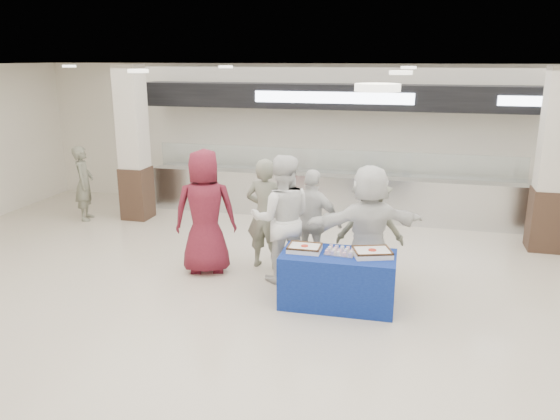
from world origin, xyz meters
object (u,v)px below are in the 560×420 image
(chef_tall, at_px, (282,219))
(soldier_bg, at_px, (84,183))
(display_table, at_px, (338,279))
(civilian_maroon, at_px, (205,212))
(sheet_cake_right, at_px, (372,252))
(cupcake_tray, at_px, (340,251))
(sheet_cake_left, at_px, (305,248))
(soldier_b, at_px, (370,227))
(soldier_a, at_px, (265,214))
(civilian_white, at_px, (368,228))
(chef_short, at_px, (313,221))

(chef_tall, height_order, soldier_bg, chef_tall)
(display_table, bearing_deg, chef_tall, 143.89)
(soldier_bg, bearing_deg, chef_tall, -134.74)
(civilian_maroon, xyz_separation_m, soldier_bg, (-3.57, 2.12, -0.21))
(sheet_cake_right, height_order, cupcake_tray, sheet_cake_right)
(sheet_cake_left, bearing_deg, cupcake_tray, 3.07)
(sheet_cake_right, distance_m, soldier_b, 1.13)
(soldier_a, height_order, chef_tall, chef_tall)
(soldier_a, height_order, soldier_b, soldier_a)
(soldier_a, distance_m, civilian_white, 1.76)
(display_table, distance_m, soldier_b, 1.28)
(sheet_cake_left, xyz_separation_m, soldier_bg, (-5.31, 2.84, -0.02))
(civilian_maroon, relative_size, chef_tall, 1.01)
(cupcake_tray, xyz_separation_m, soldier_bg, (-5.81, 2.81, -0.00))
(sheet_cake_left, bearing_deg, chef_short, 95.60)
(sheet_cake_left, bearing_deg, soldier_bg, 151.92)
(sheet_cake_left, xyz_separation_m, soldier_b, (0.79, 1.16, 0.01))
(civilian_maroon, distance_m, soldier_b, 2.58)
(chef_tall, bearing_deg, soldier_b, -175.07)
(sheet_cake_left, height_order, soldier_bg, soldier_bg)
(display_table, xyz_separation_m, chef_short, (-0.58, 1.14, 0.46))
(cupcake_tray, bearing_deg, chef_tall, 146.61)
(display_table, bearing_deg, chef_short, 115.83)
(display_table, relative_size, soldier_bg, 0.99)
(soldier_b, height_order, soldier_bg, soldier_b)
(soldier_bg, bearing_deg, cupcake_tray, -136.42)
(display_table, xyz_separation_m, chef_tall, (-0.96, 0.67, 0.60))
(sheet_cake_left, height_order, civilian_white, civilian_white)
(cupcake_tray, height_order, civilian_white, civilian_white)
(civilian_maroon, distance_m, soldier_a, 0.96)
(chef_tall, relative_size, civilian_white, 1.04)
(chef_short, distance_m, civilian_white, 1.05)
(sheet_cake_right, bearing_deg, chef_tall, 155.84)
(soldier_a, bearing_deg, cupcake_tray, 146.88)
(soldier_b, relative_size, civilian_white, 0.86)
(soldier_a, height_order, civilian_white, civilian_white)
(sheet_cake_right, relative_size, cupcake_tray, 1.39)
(civilian_white, bearing_deg, sheet_cake_right, 77.99)
(soldier_a, bearing_deg, display_table, 145.90)
(chef_tall, bearing_deg, sheet_cake_left, 110.27)
(display_table, xyz_separation_m, soldier_bg, (-5.79, 2.83, 0.41))
(chef_tall, distance_m, soldier_b, 1.39)
(civilian_maroon, relative_size, soldier_a, 1.10)
(sheet_cake_right, distance_m, civilian_white, 0.63)
(sheet_cake_right, height_order, civilian_maroon, civilian_maroon)
(soldier_bg, bearing_deg, chef_short, -128.61)
(soldier_bg, bearing_deg, civilian_white, -130.31)
(chef_tall, bearing_deg, display_table, 129.33)
(sheet_cake_right, height_order, chef_short, chef_short)
(soldier_b, distance_m, civilian_white, 0.54)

